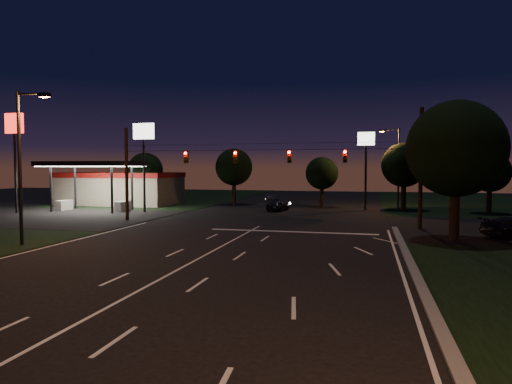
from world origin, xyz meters
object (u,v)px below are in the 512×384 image
(utility_pole_right, at_px, (420,229))
(car_oncoming_a, at_px, (278,205))
(tree_right_near, at_px, (456,150))
(car_oncoming_b, at_px, (272,200))

(utility_pole_right, distance_m, car_oncoming_a, 17.53)
(tree_right_near, bearing_deg, car_oncoming_a, 131.22)
(car_oncoming_b, bearing_deg, tree_right_near, 108.26)
(tree_right_near, bearing_deg, utility_pole_right, 107.53)
(utility_pole_right, distance_m, tree_right_near, 7.61)
(utility_pole_right, height_order, tree_right_near, tree_right_near)
(car_oncoming_a, relative_size, car_oncoming_b, 0.90)
(car_oncoming_a, bearing_deg, tree_right_near, 142.70)
(tree_right_near, height_order, car_oncoming_b, tree_right_near)
(utility_pole_right, bearing_deg, car_oncoming_a, 137.89)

